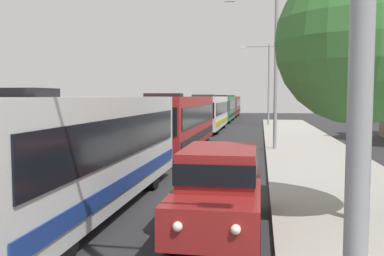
# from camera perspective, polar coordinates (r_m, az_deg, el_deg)

# --- Properties ---
(bus_lead) EXTENTS (2.58, 11.06, 3.21)m
(bus_lead) POSITION_cam_1_polar(r_m,az_deg,el_deg) (11.31, -14.79, -2.80)
(bus_lead) COLOR silver
(bus_lead) RESTS_ON ground_plane
(bus_second_in_line) EXTENTS (2.58, 12.33, 3.21)m
(bus_second_in_line) POSITION_cam_1_polar(r_m,az_deg,el_deg) (23.82, -1.85, 1.01)
(bus_second_in_line) COLOR maroon
(bus_second_in_line) RESTS_ON ground_plane
(bus_middle) EXTENTS (2.58, 11.53, 3.21)m
(bus_middle) POSITION_cam_1_polar(r_m,az_deg,el_deg) (37.46, 2.24, 2.21)
(bus_middle) COLOR silver
(bus_middle) RESTS_ON ground_plane
(bus_fourth_in_line) EXTENTS (2.58, 11.24, 3.21)m
(bus_fourth_in_line) POSITION_cam_1_polar(r_m,az_deg,el_deg) (50.95, 4.11, 2.76)
(bus_fourth_in_line) COLOR #33724C
(bus_fourth_in_line) RESTS_ON ground_plane
(bus_rear) EXTENTS (2.58, 11.86, 3.21)m
(bus_rear) POSITION_cam_1_polar(r_m,az_deg,el_deg) (64.24, 5.19, 3.07)
(bus_rear) COLOR maroon
(bus_rear) RESTS_ON ground_plane
(white_suv) EXTENTS (1.86, 4.67, 1.90)m
(white_suv) POSITION_cam_1_polar(r_m,az_deg,el_deg) (9.65, 3.77, -7.84)
(white_suv) COLOR maroon
(white_suv) RESTS_ON ground_plane
(box_truck_oncoming) EXTENTS (2.35, 8.09, 3.15)m
(box_truck_oncoming) POSITION_cam_1_polar(r_m,az_deg,el_deg) (71.42, 2.94, 3.23)
(box_truck_oncoming) COLOR white
(box_truck_oncoming) RESTS_ON ground_plane
(streetlamp_mid) EXTENTS (5.70, 0.28, 8.51)m
(streetlamp_mid) POSITION_cam_1_polar(r_m,az_deg,el_deg) (23.87, 11.33, 9.68)
(streetlamp_mid) COLOR gray
(streetlamp_mid) RESTS_ON sidewalk
(streetlamp_far) EXTENTS (5.81, 0.28, 8.20)m
(streetlamp_far) POSITION_cam_1_polar(r_m,az_deg,el_deg) (43.94, 10.40, 6.99)
(streetlamp_far) COLOR gray
(streetlamp_far) RESTS_ON sidewalk
(roadside_tree) EXTENTS (3.83, 3.83, 6.08)m
(roadside_tree) POSITION_cam_1_polar(r_m,az_deg,el_deg) (10.63, 21.64, 10.73)
(roadside_tree) COLOR #4C3823
(roadside_tree) RESTS_ON sidewalk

